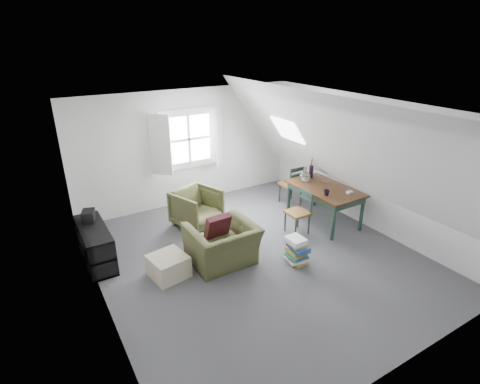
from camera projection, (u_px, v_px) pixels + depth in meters
floor at (257, 257)px, 6.41m from camera, size 5.50×5.50×0.00m
ceiling at (260, 110)px, 5.43m from camera, size 5.50×5.50×0.00m
wall_back at (188, 148)px, 8.09m from camera, size 5.00×0.00×5.00m
wall_front at (410, 280)px, 3.75m from camera, size 5.00×0.00×5.00m
wall_left at (94, 229)px, 4.74m from camera, size 0.00×5.50×5.50m
wall_right at (368, 164)px, 7.11m from camera, size 0.00×5.50×5.50m
slope_left at (163, 176)px, 4.98m from camera, size 3.19×5.50×4.48m
slope_right at (334, 144)px, 6.45m from camera, size 3.19×5.50×4.48m
dormer_window at (189, 140)px, 7.96m from camera, size 1.71×0.35×1.30m
skylight at (288, 130)px, 7.49m from camera, size 0.35×0.75×0.47m
armchair_near at (223, 262)px, 6.26m from camera, size 1.07×0.94×0.69m
armchair_far at (198, 224)px, 7.50m from camera, size 1.03×1.04×0.74m
throw_pillow at (218, 227)px, 6.14m from camera, size 0.43×0.26×0.43m
ottoman at (168, 266)px, 5.85m from camera, size 0.61×0.61×0.35m
dining_table at (325, 192)px, 7.39m from camera, size 0.89×1.48×0.74m
demijohn at (305, 176)px, 7.59m from camera, size 0.22×0.22×0.30m
vase_twigs at (311, 171)px, 7.77m from camera, size 0.09×0.10×0.67m
cup at (326, 195)px, 7.00m from camera, size 0.11×0.11×0.10m
paper_box at (350, 192)px, 7.08m from camera, size 0.12×0.08×0.04m
dining_chair_far at (292, 184)px, 8.26m from camera, size 0.42×0.42×0.90m
dining_chair_near at (299, 212)px, 7.05m from camera, size 0.39×0.39×0.84m
media_shelf at (96, 247)px, 6.16m from camera, size 0.41×1.24×0.63m
electronics_box at (89, 216)px, 6.22m from camera, size 0.27×0.31×0.21m
magazine_stack at (297, 250)px, 6.17m from camera, size 0.34×0.40×0.45m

